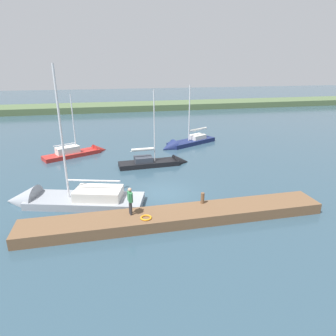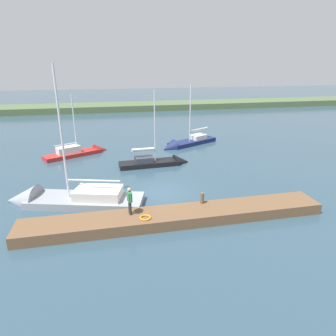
{
  "view_description": "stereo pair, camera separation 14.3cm",
  "coord_description": "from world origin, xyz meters",
  "views": [
    {
      "loc": [
        3.98,
        19.41,
        9.03
      ],
      "look_at": [
        -0.45,
        -0.37,
        1.83
      ],
      "focal_mm": 31.33,
      "sensor_mm": 36.0,
      "label": 1
    },
    {
      "loc": [
        3.84,
        19.44,
        9.03
      ],
      "look_at": [
        -0.45,
        -0.37,
        1.83
      ],
      "focal_mm": 31.33,
      "sensor_mm": 36.0,
      "label": 2
    }
  ],
  "objects": [
    {
      "name": "dock_pier",
      "position": [
        0.0,
        4.2,
        0.34
      ],
      "size": [
        18.36,
        2.13,
        0.67
      ],
      "primitive_type": "cube",
      "color": "brown",
      "rests_on": "ground_plane"
    },
    {
      "name": "far_shoreline",
      "position": [
        0.0,
        -43.52,
        0.0
      ],
      "size": [
        180.0,
        8.0,
        2.4
      ],
      "primitive_type": "cube",
      "color": "#4C603D",
      "rests_on": "ground_plane"
    },
    {
      "name": "sailboat_near_dock",
      "position": [
        -5.22,
        -12.76,
        0.18
      ],
      "size": [
        7.56,
        5.03,
        7.68
      ],
      "rotation": [
        0.0,
        0.0,
        0.47
      ],
      "color": "navy",
      "rests_on": "ground_plane"
    },
    {
      "name": "person_on_dock",
      "position": [
        2.77,
        3.91,
        1.64
      ],
      "size": [
        0.29,
        0.63,
        1.68
      ],
      "rotation": [
        0.0,
        0.0,
        0.17
      ],
      "color": "#28282D",
      "rests_on": "dock_pier"
    },
    {
      "name": "mooring_post_near",
      "position": [
        -1.84,
        3.45,
        1.03
      ],
      "size": [
        0.23,
        0.23,
        0.71
      ],
      "primitive_type": "cylinder",
      "color": "brown",
      "rests_on": "dock_pier"
    },
    {
      "name": "ground_plane",
      "position": [
        0.0,
        0.0,
        0.0
      ],
      "size": [
        200.0,
        200.0,
        0.0
      ],
      "primitive_type": "plane",
      "color": "#2D4756"
    },
    {
      "name": "sailboat_mid_channel",
      "position": [
        6.57,
        -11.53,
        0.15
      ],
      "size": [
        6.78,
        4.47,
        7.04
      ],
      "rotation": [
        0.0,
        0.0,
        3.61
      ],
      "color": "#B22823",
      "rests_on": "ground_plane"
    },
    {
      "name": "sailboat_far_left",
      "position": [
        -0.9,
        -6.47,
        0.17
      ],
      "size": [
        6.75,
        1.95,
        7.66
      ],
      "rotation": [
        0.0,
        0.0,
        3.2
      ],
      "color": "black",
      "rests_on": "ground_plane"
    },
    {
      "name": "sailboat_outer_mooring",
      "position": [
        7.07,
        0.16,
        0.2
      ],
      "size": [
        9.74,
        4.9,
        10.21
      ],
      "rotation": [
        0.0,
        0.0,
        -0.28
      ],
      "color": "gray",
      "rests_on": "ground_plane"
    },
    {
      "name": "life_ring_buoy",
      "position": [
        1.97,
        4.62,
        0.72
      ],
      "size": [
        0.66,
        0.66,
        0.1
      ],
      "primitive_type": "torus",
      "color": "orange",
      "rests_on": "dock_pier"
    }
  ]
}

